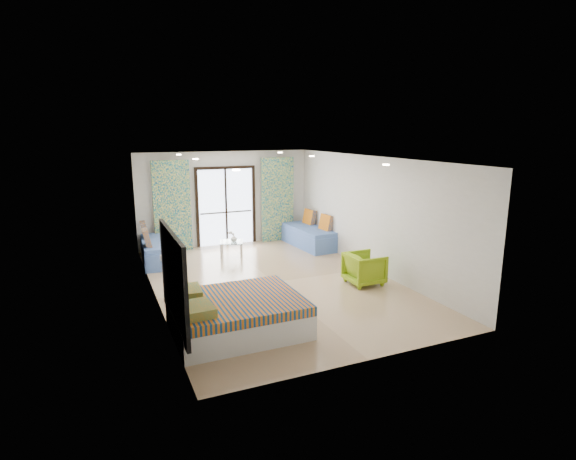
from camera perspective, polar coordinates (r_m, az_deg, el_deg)
name	(u,v)px	position (r m, az deg, el deg)	size (l,w,h in m)	color
floor	(274,282)	(9.96, -1.83, -6.65)	(5.00, 7.50, 0.01)	#A28260
ceiling	(273,159)	(9.43, -1.94, 9.04)	(5.00, 7.50, 0.01)	silver
wall_back	(226,199)	(13.11, -7.94, 3.98)	(5.00, 0.01, 2.70)	silver
wall_front	(372,272)	(6.38, 10.67, -5.23)	(5.00, 0.01, 2.70)	silver
wall_left	(153,233)	(9.01, -16.83, -0.33)	(0.01, 7.50, 2.70)	silver
wall_right	(372,214)	(10.76, 10.60, 2.02)	(0.01, 7.50, 2.70)	silver
balcony_door	(226,202)	(13.10, -7.89, 3.57)	(1.76, 0.08, 2.28)	black
balcony_rail	(226,212)	(13.16, -7.86, 2.25)	(1.52, 0.03, 0.04)	#595451
curtain_left	(172,206)	(12.63, -14.49, 2.92)	(1.00, 0.10, 2.50)	silver
curtain_right	(278,200)	(13.45, -1.34, 3.88)	(1.00, 0.10, 2.50)	silver
downlight_a	(236,170)	(7.09, -6.58, 7.58)	(0.12, 0.12, 0.02)	#FFE0B2
downlight_b	(386,165)	(8.34, 12.34, 8.11)	(0.12, 0.12, 0.02)	#FFE0B2
downlight_c	(195,159)	(9.99, -11.68, 8.82)	(0.12, 0.12, 0.02)	#FFE0B2
downlight_d	(312,156)	(10.91, 3.04, 9.35)	(0.12, 0.12, 0.02)	#FFE0B2
downlight_e	(179,155)	(11.95, -13.70, 9.29)	(0.12, 0.12, 0.02)	#FFE0B2
downlight_f	(280,152)	(12.73, -1.03, 9.82)	(0.12, 0.12, 0.02)	#FFE0B2
headboard	(173,279)	(7.14, -14.36, -6.00)	(0.06, 2.10, 1.50)	black
switch_plate	(161,258)	(8.33, -15.83, -3.43)	(0.02, 0.10, 0.10)	silver
bed	(236,314)	(7.60, -6.61, -10.54)	(2.10, 1.71, 0.72)	silver
daybed_left	(157,250)	(11.90, -16.26, -2.45)	(0.86, 1.99, 0.96)	#4A6BB2
daybed_right	(310,236)	(12.93, 2.75, -0.74)	(0.91, 2.05, 0.99)	#4A6BB2
coffee_table	(231,243)	(12.01, -7.20, -1.66)	(0.76, 0.76, 0.68)	silver
vase	(234,238)	(11.98, -6.90, -1.05)	(0.17, 0.18, 0.17)	white
armchair	(365,267)	(9.90, 9.69, -4.65)	(0.73, 0.69, 0.76)	#8BB116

